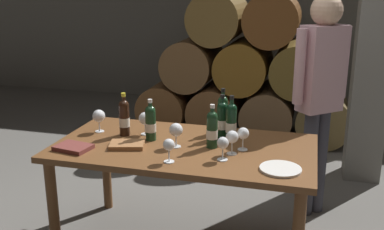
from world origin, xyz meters
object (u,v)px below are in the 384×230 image
at_px(wine_bottle_3, 124,117).
at_px(tasting_notebook, 127,145).
at_px(wine_bottle_2, 151,122).
at_px(wine_glass_0, 223,144).
at_px(serving_plate, 280,169).
at_px(wine_bottle_1, 231,122).
at_px(wine_glass_5, 169,146).
at_px(wine_bottle_4, 222,119).
at_px(sommelier_presenting, 320,86).
at_px(wine_glass_2, 232,138).
at_px(wine_glass_4, 176,130).
at_px(wine_glass_1, 99,116).
at_px(wine_bottle_5, 212,129).
at_px(dining_table, 184,158).
at_px(wine_bottle_0, 223,114).
at_px(wine_glass_6, 243,134).
at_px(leather_ledger, 73,147).
at_px(wine_glass_3, 145,119).

relative_size(wine_bottle_3, tasting_notebook, 1.38).
distance_m(wine_bottle_2, wine_glass_0, 0.59).
bearing_deg(wine_glass_0, serving_plate, -9.93).
distance_m(wine_bottle_1, wine_glass_5, 0.54).
distance_m(wine_bottle_4, sommelier_presenting, 0.85).
bearing_deg(wine_glass_2, wine_glass_4, 175.29).
bearing_deg(wine_glass_1, wine_bottle_5, -6.63).
relative_size(dining_table, wine_glass_2, 11.06).
distance_m(dining_table, wine_bottle_0, 0.45).
distance_m(wine_bottle_2, sommelier_presenting, 1.31).
distance_m(wine_glass_6, tasting_notebook, 0.76).
height_order(wine_bottle_3, wine_glass_1, wine_bottle_3).
xyz_separation_m(wine_bottle_3, wine_glass_0, (0.75, -0.27, -0.03)).
bearing_deg(wine_glass_5, leather_ledger, 176.59).
bearing_deg(tasting_notebook, wine_bottle_0, 25.17).
xyz_separation_m(wine_glass_2, tasting_notebook, (-0.68, -0.05, -0.09)).
bearing_deg(wine_glass_2, wine_bottle_2, 168.55).
relative_size(wine_bottle_3, wine_bottle_5, 1.05).
relative_size(wine_glass_2, tasting_notebook, 0.70).
relative_size(tasting_notebook, serving_plate, 0.92).
xyz_separation_m(wine_glass_0, wine_glass_4, (-0.34, 0.14, 0.01)).
height_order(wine_bottle_1, wine_bottle_5, wine_bottle_1).
xyz_separation_m(wine_glass_2, sommelier_presenting, (0.52, 0.83, 0.17)).
relative_size(wine_bottle_1, wine_bottle_2, 1.11).
relative_size(wine_bottle_4, wine_glass_6, 2.04).
bearing_deg(wine_glass_3, sommelier_presenting, 27.60).
bearing_deg(wine_bottle_4, sommelier_presenting, 39.94).
distance_m(wine_glass_1, wine_glass_4, 0.64).
relative_size(wine_bottle_5, tasting_notebook, 1.31).
bearing_deg(wine_bottle_3, wine_glass_2, -11.68).
bearing_deg(wine_glass_4, dining_table, 47.91).
bearing_deg(dining_table, wine_glass_1, 170.74).
relative_size(tasting_notebook, leather_ledger, 1.00).
height_order(wine_bottle_1, wine_glass_0, wine_bottle_1).
bearing_deg(wine_glass_3, wine_glass_0, -27.68).
height_order(dining_table, wine_bottle_4, wine_bottle_4).
height_order(wine_bottle_2, wine_glass_5, wine_bottle_2).
relative_size(wine_bottle_0, sommelier_presenting, 0.19).
bearing_deg(wine_bottle_0, wine_glass_6, -58.46).
bearing_deg(wine_glass_3, wine_bottle_2, -51.34).
bearing_deg(serving_plate, wine_bottle_0, 128.02).
bearing_deg(leather_ledger, wine_bottle_5, 27.42).
distance_m(wine_glass_2, wine_glass_6, 0.10).
height_order(wine_bottle_3, sommelier_presenting, sommelier_presenting).
bearing_deg(wine_glass_1, wine_bottle_3, -5.81).
height_order(wine_bottle_4, wine_glass_1, wine_bottle_4).
bearing_deg(wine_bottle_0, wine_glass_3, -158.89).
xyz_separation_m(dining_table, serving_plate, (0.65, -0.25, 0.10)).
relative_size(wine_bottle_3, wine_glass_4, 1.88).
bearing_deg(wine_glass_0, wine_glass_1, 162.86).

